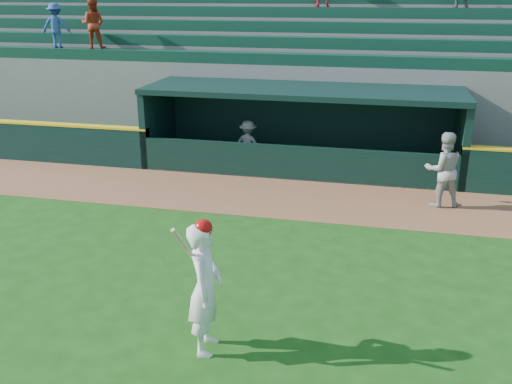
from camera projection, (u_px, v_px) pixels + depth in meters
ground at (237, 286)px, 10.55m from camera, size 120.00×120.00×0.00m
warning_track at (284, 198)px, 15.05m from camera, size 40.00×3.00×0.01m
dugout_player_front at (443, 170)px, 14.20m from camera, size 1.07×0.91×1.91m
dugout_player_inside at (248, 144)px, 17.41m from camera, size 1.01×0.67×1.47m
dugout at (303, 122)px, 17.44m from camera, size 9.40×2.80×2.46m
stands at (322, 69)px, 21.29m from camera, size 34.50×6.31×7.62m
batter_at_plate at (205, 287)px, 8.37m from camera, size 0.62×0.85×2.14m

